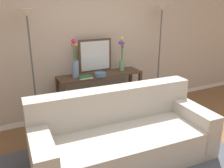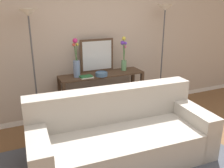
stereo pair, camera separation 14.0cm
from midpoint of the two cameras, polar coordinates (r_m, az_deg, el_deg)
The scene contains 12 objects.
back_wall at distance 4.32m, azimuth -4.66°, elevation 12.15°, with size 12.00×0.15×2.96m.
area_rug at distance 3.27m, azimuth 2.45°, elevation -18.03°, with size 2.94×1.79×0.01m.
couch at distance 3.23m, azimuth 1.12°, elevation -12.15°, with size 2.34×1.09×0.88m.
console_table at distance 4.16m, azimuth -3.68°, elevation -0.87°, with size 1.44×0.38×0.82m.
floor_lamp_left at distance 3.64m, azimuth -19.91°, elevation 9.99°, with size 0.28×0.28×1.88m.
floor_lamp_right at distance 4.51m, azimuth 10.52°, elevation 12.69°, with size 0.28×0.28×1.93m.
wall_mirror at distance 4.15m, azimuth -4.92°, elevation 6.65°, with size 0.59×0.02×0.56m.
vase_tall_flowers at distance 3.87m, azimuth -9.68°, elevation 4.51°, with size 0.11×0.12×0.62m.
vase_short_flowers at distance 4.23m, azimuth 1.39°, elevation 6.49°, with size 0.12×0.11×0.59m.
fruit_bowl at distance 3.95m, azimuth -3.79°, elevation 2.33°, with size 0.20×0.20×0.06m.
book_stack at distance 3.86m, azimuth -7.32°, elevation 1.60°, with size 0.21×0.14×0.03m.
book_row_under_console at distance 4.23m, azimuth -9.21°, elevation -8.47°, with size 0.28×0.18×0.12m.
Camera 1 is at (-1.68, -1.82, 1.96)m, focal length 38.94 mm.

